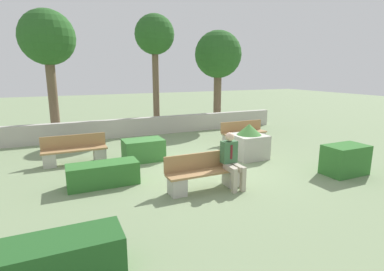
% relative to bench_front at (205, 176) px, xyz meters
% --- Properties ---
extents(ground_plane, '(60.00, 60.00, 0.00)m').
position_rel_bench_front_xyz_m(ground_plane, '(0.76, 1.43, -0.34)').
color(ground_plane, gray).
extents(perimeter_wall, '(12.48, 0.30, 0.78)m').
position_rel_bench_front_xyz_m(perimeter_wall, '(0.76, 6.69, 0.05)').
color(perimeter_wall, '#B7B2A8').
rests_on(perimeter_wall, ground_plane).
extents(bench_front, '(1.93, 0.48, 0.87)m').
position_rel_bench_front_xyz_m(bench_front, '(0.00, 0.00, 0.00)').
color(bench_front, '#A37A4C').
rests_on(bench_front, ground_plane).
extents(bench_left_side, '(1.91, 0.49, 0.87)m').
position_rel_bench_front_xyz_m(bench_left_side, '(-2.71, 3.50, -0.00)').
color(bench_left_side, '#A37A4C').
rests_on(bench_left_side, ground_plane).
extents(bench_right_side, '(1.86, 0.49, 0.87)m').
position_rel_bench_front_xyz_m(bench_right_side, '(3.49, 3.53, -0.00)').
color(bench_right_side, '#A37A4C').
rests_on(bench_right_side, ground_plane).
extents(person_seated_man, '(0.38, 0.64, 1.35)m').
position_rel_bench_front_xyz_m(person_seated_man, '(0.65, -0.14, 0.41)').
color(person_seated_man, '#B2A893').
rests_on(person_seated_man, ground_plane).
extents(hedge_block_near_left, '(1.18, 0.73, 0.82)m').
position_rel_bench_front_xyz_m(hedge_block_near_left, '(4.01, -0.62, 0.07)').
color(hedge_block_near_left, '#33702D').
rests_on(hedge_block_near_left, ground_plane).
extents(hedge_block_near_right, '(1.25, 0.81, 0.68)m').
position_rel_bench_front_xyz_m(hedge_block_near_right, '(-0.70, 2.95, 0.00)').
color(hedge_block_near_right, '#3D7A38').
rests_on(hedge_block_near_right, ground_plane).
extents(hedge_block_mid_left, '(1.72, 0.65, 0.57)m').
position_rel_bench_front_xyz_m(hedge_block_mid_left, '(-2.19, 1.28, -0.05)').
color(hedge_block_mid_left, '#33702D').
rests_on(hedge_block_mid_left, ground_plane).
extents(hedge_block_mid_right, '(1.59, 0.71, 0.60)m').
position_rel_bench_front_xyz_m(hedge_block_mid_right, '(-3.20, -2.05, -0.04)').
color(hedge_block_mid_right, '#235623').
rests_on(hedge_block_mid_right, ground_plane).
extents(planter_corner_left, '(1.02, 1.02, 1.13)m').
position_rel_bench_front_xyz_m(planter_corner_left, '(2.51, 1.80, 0.18)').
color(planter_corner_left, '#B7B2A8').
rests_on(planter_corner_left, ground_plane).
extents(tree_leftmost, '(2.14, 2.14, 5.16)m').
position_rel_bench_front_xyz_m(tree_leftmost, '(-3.20, 7.40, 3.64)').
color(tree_leftmost, brown).
rests_on(tree_leftmost, ground_plane).
extents(tree_center_left, '(1.80, 1.80, 5.32)m').
position_rel_bench_front_xyz_m(tree_center_left, '(1.23, 7.56, 3.95)').
color(tree_center_left, brown).
rests_on(tree_center_left, ground_plane).
extents(tree_center_right, '(2.36, 2.36, 4.80)m').
position_rel_bench_front_xyz_m(tree_center_right, '(4.57, 7.61, 3.21)').
color(tree_center_right, brown).
rests_on(tree_center_right, ground_plane).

